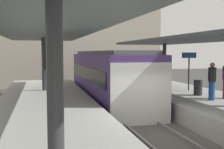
{
  "coord_description": "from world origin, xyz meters",
  "views": [
    {
      "loc": [
        -4.0,
        -8.87,
        3.21
      ],
      "look_at": [
        -0.15,
        6.02,
        1.99
      ],
      "focal_mm": 44.53,
      "sensor_mm": 36.0,
      "label": 1
    }
  ],
  "objects": [
    {
      "name": "rail_near_side",
      "position": [
        -0.72,
        0.0,
        0.27
      ],
      "size": [
        0.08,
        28.0,
        0.14
      ],
      "primitive_type": "cube",
      "color": "slate",
      "rests_on": "track_ballast"
    },
    {
      "name": "rail_far_side",
      "position": [
        0.72,
        0.0,
        0.27
      ],
      "size": [
        0.08,
        28.0,
        0.14
      ],
      "primitive_type": "cube",
      "color": "slate",
      "rests_on": "track_ballast"
    },
    {
      "name": "canopy_left",
      "position": [
        -3.8,
        1.4,
        4.1
      ],
      "size": [
        4.18,
        21.0,
        3.22
      ],
      "color": "#333335",
      "rests_on": "platform_left"
    },
    {
      "name": "track_ballast",
      "position": [
        0.0,
        0.0,
        0.1
      ],
      "size": [
        3.2,
        28.0,
        0.2
      ],
      "primitive_type": "cube",
      "color": "#4C4742",
      "rests_on": "ground_plane"
    },
    {
      "name": "litter_bin",
      "position": [
        3.89,
        3.82,
        1.4
      ],
      "size": [
        0.44,
        0.44,
        0.8
      ],
      "primitive_type": "cylinder",
      "color": "#2D2D30",
      "rests_on": "platform_right"
    },
    {
      "name": "ground_plane",
      "position": [
        0.0,
        0.0,
        0.0
      ],
      "size": [
        80.0,
        80.0,
        0.0
      ],
      "primitive_type": "plane",
      "color": "#383835"
    },
    {
      "name": "passenger_near_bench",
      "position": [
        3.69,
        2.33,
        1.91
      ],
      "size": [
        0.36,
        0.36,
        1.74
      ],
      "color": "navy",
      "rests_on": "platform_right"
    },
    {
      "name": "station_building_backdrop",
      "position": [
        -1.28,
        20.0,
        5.5
      ],
      "size": [
        18.0,
        6.0,
        11.0
      ],
      "primitive_type": "cube",
      "color": "#A89E8E",
      "rests_on": "ground_plane"
    },
    {
      "name": "platform_left",
      "position": [
        -3.8,
        0.0,
        0.5
      ],
      "size": [
        4.4,
        28.0,
        1.0
      ],
      "primitive_type": "cube",
      "color": "#9E9E99",
      "rests_on": "ground_plane"
    },
    {
      "name": "commuter_train",
      "position": [
        0.0,
        7.78,
        1.73
      ],
      "size": [
        2.78,
        12.14,
        3.1
      ],
      "color": "#472D6B",
      "rests_on": "track_ballast"
    },
    {
      "name": "platform_sign",
      "position": [
        4.39,
        5.63,
        2.62
      ],
      "size": [
        0.9,
        0.08,
        2.21
      ],
      "color": "#262628",
      "rests_on": "platform_right"
    }
  ]
}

